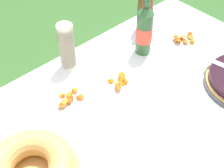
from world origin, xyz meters
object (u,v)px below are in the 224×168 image
Objects in this scene: cider_bottle_amber at (145,11)px; cup_stack at (67,47)px; cider_bottle_green at (144,30)px; snack_plate_far at (70,99)px; snack_plate_near at (121,82)px; snack_plate_right at (183,39)px.

cup_stack is at bearing 175.43° from cider_bottle_amber.
cup_stack is at bearing 154.39° from cider_bottle_green.
cider_bottle_green is 1.07× the size of cider_bottle_amber.
snack_plate_far is (-0.47, -0.03, -0.11)m from cider_bottle_green.
cider_bottle_amber is at bearing 42.00° from cider_bottle_green.
snack_plate_right is (0.45, 0.02, 0.00)m from snack_plate_near.
snack_plate_far is at bearing -126.00° from cup_stack.
snack_plate_near is 0.93× the size of snack_plate_right.
snack_plate_near is at bearing -157.79° from cider_bottle_green.
cider_bottle_amber reaches higher than cup_stack.
cup_stack is 0.60m from snack_plate_right.
cup_stack is 1.10× the size of snack_plate_far.
snack_plate_near is at bearing -69.28° from cup_stack.
cup_stack is at bearing 156.30° from snack_plate_right.
cider_bottle_amber is 1.59× the size of snack_plate_near.
snack_plate_far is (-0.23, 0.07, 0.00)m from snack_plate_near.
snack_plate_right is at bearing -4.60° from snack_plate_far.
cup_stack is 0.47m from cider_bottle_amber.
cider_bottle_green is 0.25m from snack_plate_right.
snack_plate_right is (0.21, -0.08, -0.11)m from cider_bottle_green.
cider_bottle_amber is (0.14, 0.12, -0.01)m from cider_bottle_green.
cider_bottle_amber is 0.63m from snack_plate_far.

